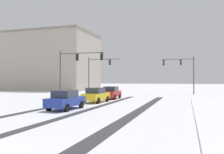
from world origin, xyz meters
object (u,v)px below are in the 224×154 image
Objects in this scene: office_building_far_left_block at (50,62)px; traffic_signal_far_left at (97,69)px; car_blue_third at (66,100)px; traffic_signal_near_left at (75,64)px; car_yellow_cab_second at (96,95)px; car_red_lead at (111,93)px; traffic_signal_far_right at (182,68)px.

traffic_signal_far_left is at bearing -36.87° from office_building_far_left_block.
traffic_signal_near_left is at bearing 112.81° from car_blue_third.
office_building_far_left_block is (-23.45, 34.90, 6.25)m from car_blue_third.
traffic_signal_far_left is 1.55× the size of car_yellow_cab_second.
car_red_lead is at bearing 89.10° from car_blue_third.
traffic_signal_far_left is 0.29× the size of office_building_far_left_block.
traffic_signal_near_left reaches higher than car_red_lead.
office_building_far_left_block is (-18.62, 23.40, 2.41)m from traffic_signal_near_left.
office_building_far_left_block reaches higher than traffic_signal_far_left.
car_blue_third is (4.83, -11.49, -3.84)m from traffic_signal_near_left.
office_building_far_left_block is (-23.57, 28.23, 6.25)m from car_yellow_cab_second.
car_red_lead is at bearing -44.18° from office_building_far_left_block.
car_yellow_cab_second is (-8.81, -18.63, -3.80)m from traffic_signal_far_right.
car_yellow_cab_second is 1.01× the size of car_blue_third.
traffic_signal_far_left is 1.57× the size of car_blue_third.
car_yellow_cab_second is 6.66m from car_blue_third.
traffic_signal_near_left is at bearing -51.49° from office_building_far_left_block.
traffic_signal_far_left is 1.57× the size of car_red_lead.
car_blue_third is at bearing -109.44° from traffic_signal_far_right.
office_building_far_left_block is at bearing 129.85° from car_yellow_cab_second.
traffic_signal_near_left reaches higher than car_yellow_cab_second.
car_yellow_cab_second is at bearing -90.77° from car_red_lead.
traffic_signal_near_left is 1.00× the size of traffic_signal_far_right.
car_red_lead is 11.92m from car_blue_third.
traffic_signal_far_left is 22.43m from car_blue_third.
traffic_signal_near_left is at bearing -175.13° from car_red_lead.
car_blue_third is (-8.93, -25.29, -3.80)m from traffic_signal_far_right.
traffic_signal_near_left is at bearing -86.06° from traffic_signal_far_left.
traffic_signal_near_left is 1.57× the size of car_blue_third.
traffic_signal_near_left is 7.91m from car_yellow_cab_second.
traffic_signal_far_left is (-0.69, 9.95, -0.25)m from traffic_signal_near_left.
car_red_lead is 0.99× the size of car_yellow_cab_second.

